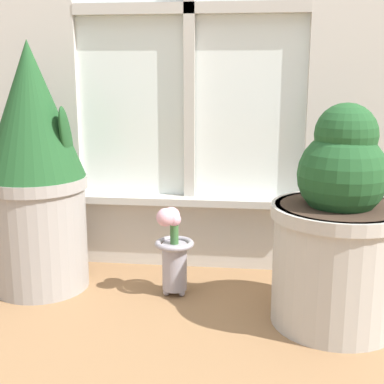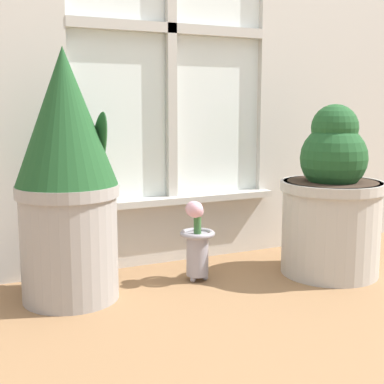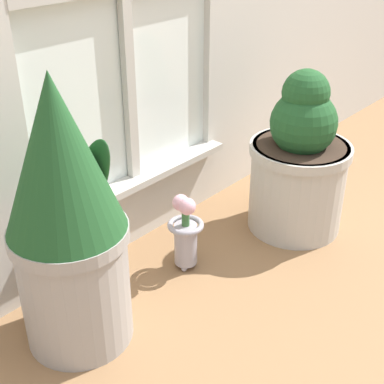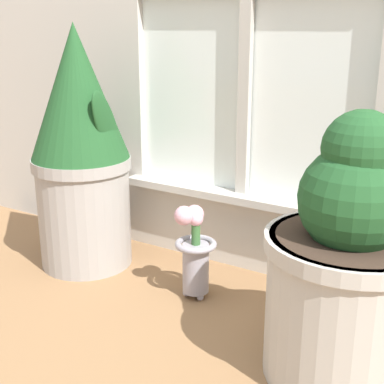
# 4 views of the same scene
# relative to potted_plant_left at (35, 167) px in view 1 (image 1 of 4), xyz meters

# --- Properties ---
(ground_plane) EXTENTS (10.00, 10.00, 0.00)m
(ground_plane) POSITION_rel_potted_plant_left_xyz_m (0.45, -0.33, -0.39)
(ground_plane) COLOR olive
(potted_plant_left) EXTENTS (0.31, 0.31, 0.77)m
(potted_plant_left) POSITION_rel_potted_plant_left_xyz_m (0.00, 0.00, 0.00)
(potted_plant_left) COLOR #9E9993
(potted_plant_left) RESTS_ON ground_plane
(potted_plant_right) EXTENTS (0.36, 0.36, 0.60)m
(potted_plant_right) POSITION_rel_potted_plant_left_xyz_m (0.89, -0.14, -0.13)
(potted_plant_right) COLOR #B7B2A8
(potted_plant_right) RESTS_ON ground_plane
(flower_vase) EXTENTS (0.12, 0.12, 0.28)m
(flower_vase) POSITION_rel_potted_plant_left_xyz_m (0.43, -0.01, -0.24)
(flower_vase) COLOR #99939E
(flower_vase) RESTS_ON ground_plane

